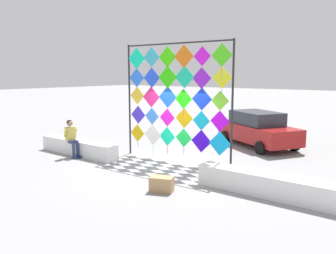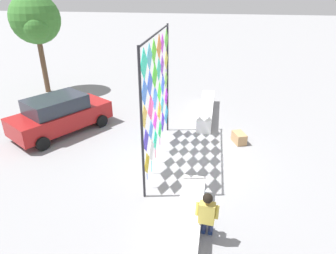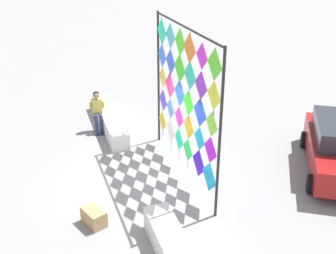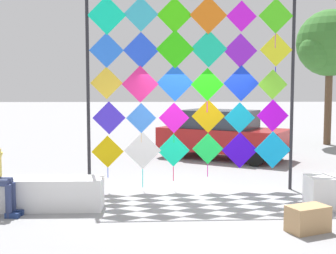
{
  "view_description": "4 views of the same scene",
  "coord_description": "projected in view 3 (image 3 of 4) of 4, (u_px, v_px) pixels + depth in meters",
  "views": [
    {
      "loc": [
        6.94,
        -8.87,
        3.16
      ],
      "look_at": [
        -0.28,
        0.69,
        1.29
      ],
      "focal_mm": 36.72,
      "sensor_mm": 36.0,
      "label": 1
    },
    {
      "loc": [
        -8.91,
        -0.92,
        5.44
      ],
      "look_at": [
        -0.64,
        0.54,
        1.43
      ],
      "focal_mm": 31.69,
      "sensor_mm": 36.0,
      "label": 2
    },
    {
      "loc": [
        9.53,
        -2.67,
        6.33
      ],
      "look_at": [
        -0.02,
        0.47,
        1.58
      ],
      "focal_mm": 44.26,
      "sensor_mm": 36.0,
      "label": 3
    },
    {
      "loc": [
        -0.93,
        -8.53,
        2.22
      ],
      "look_at": [
        -0.67,
        0.44,
        1.43
      ],
      "focal_mm": 47.77,
      "sensor_mm": 36.0,
      "label": 4
    }
  ],
  "objects": [
    {
      "name": "cardboard_box_large",
      "position": [
        94.0,
        217.0,
        9.81
      ],
      "size": [
        0.72,
        0.59,
        0.4
      ],
      "primitive_type": "cube",
      "rotation": [
        0.0,
        0.0,
        0.4
      ],
      "color": "tan",
      "rests_on": "ground"
    },
    {
      "name": "plaza_ledge_left",
      "position": [
        110.0,
        120.0,
        14.69
      ],
      "size": [
        3.87,
        0.59,
        0.58
      ],
      "primitive_type": "cube",
      "color": "white",
      "rests_on": "ground"
    },
    {
      "name": "ground",
      "position": [
        152.0,
        180.0,
        11.65
      ],
      "size": [
        120.0,
        120.0,
        0.0
      ],
      "primitive_type": "plane",
      "color": "gray"
    },
    {
      "name": "kite_display_rack",
      "position": [
        184.0,
        93.0,
        11.02
      ],
      "size": [
        4.43,
        0.18,
        4.24
      ],
      "color": "#232328",
      "rests_on": "ground"
    },
    {
      "name": "seated_vendor",
      "position": [
        97.0,
        109.0,
        14.18
      ],
      "size": [
        0.64,
        0.54,
        1.43
      ],
      "color": "navy",
      "rests_on": "ground"
    }
  ]
}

